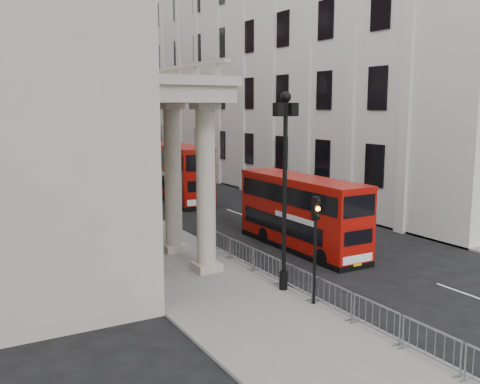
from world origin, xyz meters
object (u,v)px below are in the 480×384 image
at_px(traffic_light, 316,230).
at_px(pedestrian_b, 144,233).
at_px(pedestrian_a, 111,225).
at_px(bus_near, 301,212).
at_px(lamp_post_north, 91,138).
at_px(lamp_post_south, 285,178).
at_px(lamp_post_mid, 151,151).
at_px(pedestrian_c, 121,224).
at_px(bus_far, 178,171).
at_px(monument_column, 49,62).

distance_m(traffic_light, pedestrian_b, 12.15).
bearing_deg(pedestrian_b, pedestrian_a, -95.04).
bearing_deg(bus_near, lamp_post_north, 99.96).
xyz_separation_m(lamp_post_south, lamp_post_mid, (0.00, 16.00, 0.00)).
distance_m(lamp_post_north, pedestrian_a, 20.85).
bearing_deg(lamp_post_south, traffic_light, -87.16).
bearing_deg(pedestrian_c, lamp_post_south, -69.42).
relative_size(bus_near, bus_far, 0.85).
bearing_deg(pedestrian_b, lamp_post_mid, -145.53).
xyz_separation_m(bus_near, bus_far, (0.22, 17.97, 0.33)).
relative_size(lamp_post_mid, lamp_post_north, 1.00).
height_order(monument_column, pedestrian_b, monument_column).
height_order(pedestrian_a, pedestrian_c, pedestrian_a).
bearing_deg(pedestrian_b, bus_far, -151.33).
distance_m(bus_near, pedestrian_c, 10.80).
xyz_separation_m(monument_column, lamp_post_south, (-6.60, -88.00, -11.07)).
distance_m(monument_column, pedestrian_a, 78.27).
bearing_deg(pedestrian_b, traffic_light, 72.57).
relative_size(bus_far, pedestrian_a, 6.04).
relative_size(lamp_post_south, pedestrian_c, 5.33).
xyz_separation_m(lamp_post_north, traffic_light, (0.10, -34.02, -1.80)).
bearing_deg(lamp_post_south, pedestrian_c, 104.79).
height_order(bus_near, pedestrian_b, bus_near).
height_order(lamp_post_south, lamp_post_mid, same).
distance_m(lamp_post_mid, lamp_post_north, 16.00).
bearing_deg(lamp_post_north, bus_near, -79.78).
relative_size(lamp_post_south, bus_far, 0.76).
distance_m(lamp_post_south, bus_far, 24.03).
height_order(pedestrian_a, pedestrian_b, pedestrian_a).
distance_m(traffic_light, pedestrian_c, 15.03).
bearing_deg(pedestrian_c, pedestrian_b, -75.44).
bearing_deg(bus_near, bus_far, 89.04).
relative_size(lamp_post_north, pedestrian_a, 4.58).
bearing_deg(bus_far, pedestrian_a, -123.72).
bearing_deg(lamp_post_north, monument_column, 83.28).
xyz_separation_m(traffic_light, pedestrian_a, (-4.12, 13.93, -2.08)).
xyz_separation_m(lamp_post_south, bus_far, (5.02, 23.37, -2.47)).
xyz_separation_m(lamp_post_mid, bus_near, (4.80, -10.60, -2.81)).
distance_m(lamp_post_south, lamp_post_north, 32.00).
distance_m(lamp_post_mid, bus_far, 9.25).
distance_m(lamp_post_south, bus_near, 7.75).
bearing_deg(lamp_post_mid, bus_near, -65.66).
bearing_deg(bus_near, pedestrian_c, 138.61).
xyz_separation_m(lamp_post_north, pedestrian_b, (-2.84, -22.44, -4.00)).
bearing_deg(pedestrian_a, traffic_light, -81.77).
height_order(bus_near, pedestrian_c, bus_near).
height_order(monument_column, lamp_post_mid, monument_column).
distance_m(lamp_post_south, pedestrian_a, 13.15).
xyz_separation_m(lamp_post_north, pedestrian_a, (-4.02, -20.09, -3.88)).
height_order(monument_column, bus_near, monument_column).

